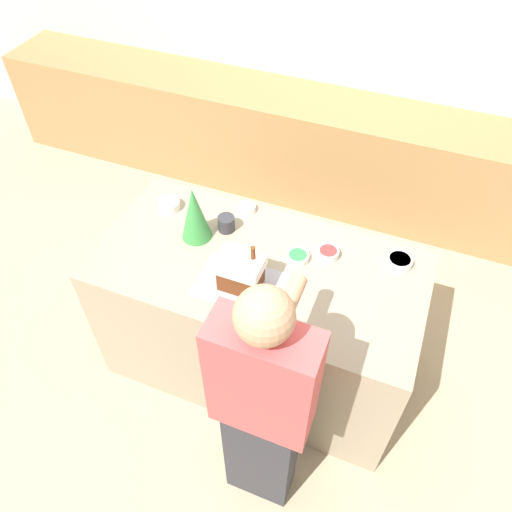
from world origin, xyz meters
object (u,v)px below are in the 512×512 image
at_px(decorative_tree, 195,214).
at_px(candy_bowl_beside_tree, 328,253).
at_px(candy_bowl_behind_tray, 247,208).
at_px(candy_bowl_far_right, 298,257).
at_px(baking_tray, 241,285).
at_px(gingerbread_house, 241,271).
at_px(candy_bowl_near_tray_left, 399,261).
at_px(candy_bowl_far_left, 169,204).
at_px(mug, 226,223).
at_px(person, 263,409).

xyz_separation_m(decorative_tree, candy_bowl_beside_tree, (0.71, 0.12, -0.14)).
height_order(candy_bowl_behind_tray, candy_bowl_far_right, candy_bowl_behind_tray).
relative_size(candy_bowl_behind_tray, candy_bowl_beside_tree, 0.89).
xyz_separation_m(baking_tray, candy_bowl_beside_tree, (0.35, 0.36, 0.02)).
height_order(gingerbread_house, candy_bowl_behind_tray, gingerbread_house).
xyz_separation_m(gingerbread_house, candy_bowl_near_tray_left, (0.71, 0.44, -0.09)).
relative_size(gingerbread_house, candy_bowl_far_left, 2.12).
bearing_deg(mug, candy_bowl_far_right, -9.05).
xyz_separation_m(candy_bowl_far_right, candy_bowl_far_left, (-0.82, 0.11, 0.01)).
height_order(candy_bowl_far_left, candy_bowl_beside_tree, candy_bowl_far_left).
distance_m(gingerbread_house, decorative_tree, 0.44).
bearing_deg(mug, candy_bowl_beside_tree, 0.89).
relative_size(gingerbread_house, person, 0.16).
relative_size(candy_bowl_far_left, person, 0.08).
bearing_deg(decorative_tree, baking_tray, -33.38).
relative_size(mug, person, 0.06).
bearing_deg(candy_bowl_near_tray_left, baking_tray, -148.38).
xyz_separation_m(candy_bowl_near_tray_left, candy_bowl_far_left, (-1.32, -0.05, 0.01)).
bearing_deg(gingerbread_house, baking_tray, -154.12).
distance_m(baking_tray, decorative_tree, 0.46).
height_order(baking_tray, candy_bowl_behind_tray, candy_bowl_behind_tray).
relative_size(gingerbread_house, candy_bowl_beside_tree, 2.30).
distance_m(candy_bowl_near_tray_left, mug, 0.95).
distance_m(candy_bowl_near_tray_left, candy_bowl_far_left, 1.33).
relative_size(candy_bowl_behind_tray, candy_bowl_far_left, 0.82).
bearing_deg(person, decorative_tree, 131.56).
bearing_deg(baking_tray, mug, 124.00).
xyz_separation_m(candy_bowl_near_tray_left, candy_bowl_beside_tree, (-0.36, -0.08, 0.00)).
distance_m(candy_bowl_behind_tray, candy_bowl_far_left, 0.45).
height_order(decorative_tree, candy_bowl_beside_tree, decorative_tree).
bearing_deg(candy_bowl_behind_tray, candy_bowl_beside_tree, -18.09).
height_order(decorative_tree, candy_bowl_near_tray_left, decorative_tree).
relative_size(candy_bowl_near_tray_left, candy_bowl_far_right, 1.14).
xyz_separation_m(candy_bowl_near_tray_left, person, (-0.39, -0.97, -0.12)).
bearing_deg(candy_bowl_far_right, decorative_tree, -176.37).
distance_m(gingerbread_house, candy_bowl_near_tray_left, 0.84).
relative_size(candy_bowl_far_right, candy_bowl_far_left, 0.96).
height_order(gingerbread_house, mug, gingerbread_house).
bearing_deg(decorative_tree, candy_bowl_far_left, 149.95).
height_order(candy_bowl_beside_tree, person, person).
relative_size(candy_bowl_near_tray_left, candy_bowl_far_left, 1.09).
bearing_deg(baking_tray, decorative_tree, 146.62).
xyz_separation_m(candy_bowl_behind_tray, mug, (-0.05, -0.18, 0.02)).
height_order(baking_tray, candy_bowl_beside_tree, candy_bowl_beside_tree).
relative_size(baking_tray, person, 0.27).
relative_size(baking_tray, candy_bowl_near_tray_left, 3.31).
bearing_deg(candy_bowl_beside_tree, candy_bowl_far_left, 178.27).
height_order(baking_tray, gingerbread_house, gingerbread_house).
bearing_deg(candy_bowl_behind_tray, mug, -103.98).
xyz_separation_m(decorative_tree, candy_bowl_far_right, (0.57, 0.04, -0.14)).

